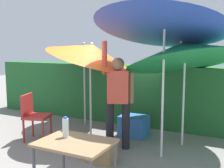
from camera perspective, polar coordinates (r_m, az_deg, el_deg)
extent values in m
plane|color=gray|center=(5.01, -1.59, -12.99)|extent=(24.00, 24.00, 0.00)
cube|color=#23602D|center=(6.38, 5.93, -2.15)|extent=(8.00, 0.70, 1.37)
cylinder|color=silver|center=(5.03, 14.78, -4.23)|extent=(0.04, 0.04, 1.51)
cone|color=green|center=(4.90, 14.70, 6.37)|extent=(2.14, 2.07, 1.11)
sphere|color=silver|center=(4.87, 14.32, 8.64)|extent=(0.05, 0.05, 0.05)
cylinder|color=silver|center=(6.28, -5.80, -1.23)|extent=(0.04, 0.04, 1.60)
cone|color=#19234C|center=(6.22, -5.90, 7.23)|extent=(1.47, 1.45, 0.55)
sphere|color=silver|center=(6.24, -5.90, 8.55)|extent=(0.05, 0.05, 0.05)
cylinder|color=silver|center=(5.23, -4.54, -3.32)|extent=(0.04, 0.04, 1.54)
cone|color=#EA5919|center=(5.17, -4.45, 6.72)|extent=(1.69, 1.67, 0.80)
sphere|color=silver|center=(5.21, -4.27, 8.48)|extent=(0.05, 0.05, 0.05)
cylinder|color=silver|center=(4.35, 10.65, -2.23)|extent=(0.04, 0.04, 2.06)
cone|color=blue|center=(4.33, 10.42, 13.69)|extent=(2.08, 2.09, 0.94)
sphere|color=silver|center=(4.37, 9.86, 16.21)|extent=(0.05, 0.05, 0.05)
cylinder|color=black|center=(4.80, -0.46, -8.74)|extent=(0.14, 0.14, 0.82)
cylinder|color=black|center=(4.79, 2.92, -8.79)|extent=(0.14, 0.14, 0.82)
cube|color=#E04C38|center=(4.65, 1.26, -0.58)|extent=(0.42, 0.34, 0.56)
sphere|color=#8C6647|center=(4.61, 1.27, 4.22)|extent=(0.22, 0.22, 0.22)
cylinder|color=#E04C38|center=(4.62, -1.59, 5.59)|extent=(0.12, 0.12, 0.56)
cylinder|color=#8C6647|center=(4.65, 4.09, -0.85)|extent=(0.12, 0.12, 0.52)
cylinder|color=#B72D2D|center=(5.21, -14.32, -9.84)|extent=(0.04, 0.04, 0.44)
cylinder|color=#B72D2D|center=(5.55, -12.75, -8.72)|extent=(0.04, 0.04, 0.44)
cylinder|color=#B72D2D|center=(5.37, -18.09, -9.46)|extent=(0.04, 0.04, 0.44)
cylinder|color=#B72D2D|center=(5.70, -16.34, -8.41)|extent=(0.04, 0.04, 0.44)
cube|color=#B72D2D|center=(5.39, -15.47, -6.60)|extent=(0.55, 0.55, 0.05)
cube|color=#B72D2D|center=(5.42, -17.48, -4.14)|extent=(0.17, 0.43, 0.40)
cube|color=#2D6BB7|center=(5.53, 4.62, -8.75)|extent=(0.55, 0.44, 0.41)
cube|color=#9E7A4C|center=(4.34, -2.36, -13.81)|extent=(0.45, 0.31, 0.36)
cylinder|color=#4C4C51|center=(3.59, -10.17, -15.55)|extent=(0.04, 0.04, 0.72)
cube|color=#99724C|center=(3.06, -7.81, -12.15)|extent=(0.80, 0.60, 0.03)
cylinder|color=silver|center=(3.17, -9.75, -9.10)|extent=(0.07, 0.07, 0.22)
cylinder|color=#2D60B7|center=(3.13, -9.80, -7.00)|extent=(0.04, 0.04, 0.02)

